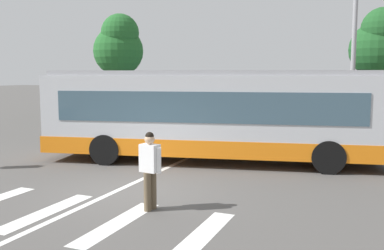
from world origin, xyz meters
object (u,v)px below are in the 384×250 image
(parked_car_blue, at_px, (167,107))
(parked_car_teal, at_px, (336,112))
(parked_car_charcoal, at_px, (249,109))
(parked_car_silver, at_px, (206,108))
(background_tree_right, at_px, (379,44))
(pedestrian_crossing_street, at_px, (150,166))
(city_transit_bus, at_px, (211,115))
(background_tree_left, at_px, (119,46))
(parked_car_black, at_px, (288,110))

(parked_car_blue, relative_size, parked_car_teal, 0.99)
(parked_car_charcoal, height_order, parked_car_teal, same)
(parked_car_silver, distance_m, background_tree_right, 11.47)
(parked_car_charcoal, bearing_deg, parked_car_blue, -174.55)
(pedestrian_crossing_street, height_order, parked_car_silver, pedestrian_crossing_street)
(city_transit_bus, xyz_separation_m, background_tree_left, (-11.55, 12.86, 3.31))
(parked_car_silver, bearing_deg, background_tree_left, 177.27)
(city_transit_bus, relative_size, parked_car_teal, 2.51)
(parked_car_silver, height_order, parked_car_charcoal, same)
(parked_car_silver, xyz_separation_m, background_tree_left, (-6.67, 0.32, 4.13))
(parked_car_silver, height_order, parked_car_teal, same)
(parked_car_charcoal, bearing_deg, city_transit_bus, -80.63)
(pedestrian_crossing_street, relative_size, parked_car_black, 0.38)
(parked_car_blue, xyz_separation_m, background_tree_right, (12.87, 3.73, 4.05))
(parked_car_silver, xyz_separation_m, parked_car_teal, (8.00, -0.13, 0.00))
(parked_car_charcoal, distance_m, parked_car_black, 2.54)
(parked_car_blue, relative_size, parked_car_black, 1.00)
(parked_car_blue, distance_m, background_tree_right, 14.00)
(pedestrian_crossing_street, relative_size, background_tree_right, 0.25)
(pedestrian_crossing_street, height_order, parked_car_blue, pedestrian_crossing_street)
(parked_car_blue, height_order, background_tree_right, background_tree_right)
(pedestrian_crossing_street, distance_m, parked_car_silver, 18.82)
(parked_car_silver, relative_size, background_tree_left, 0.64)
(parked_car_blue, height_order, parked_car_charcoal, same)
(city_transit_bus, height_order, parked_car_teal, city_transit_bus)
(parked_car_silver, relative_size, background_tree_right, 0.65)
(pedestrian_crossing_street, distance_m, parked_car_blue, 19.55)
(parked_car_teal, bearing_deg, background_tree_left, 178.23)
(city_transit_bus, xyz_separation_m, parked_car_blue, (-7.59, 12.30, -0.82))
(parked_car_black, xyz_separation_m, background_tree_left, (-11.96, 0.30, 4.13))
(parked_car_silver, bearing_deg, parked_car_black, 0.20)
(city_transit_bus, distance_m, parked_car_silver, 13.48)
(background_tree_left, height_order, background_tree_right, background_tree_left)
(background_tree_right, bearing_deg, parked_car_black, -144.59)
(pedestrian_crossing_street, bearing_deg, city_transit_bus, 96.23)
(parked_car_black, height_order, parked_car_teal, same)
(parked_car_black, xyz_separation_m, background_tree_right, (4.87, 3.46, 4.05))
(parked_car_blue, distance_m, parked_car_black, 8.01)
(parked_car_silver, relative_size, parked_car_teal, 1.00)
(pedestrian_crossing_street, bearing_deg, background_tree_right, 77.71)
(parked_car_black, height_order, background_tree_right, background_tree_right)
(city_transit_bus, distance_m, parked_car_black, 12.60)
(parked_car_teal, relative_size, background_tree_right, 0.65)
(parked_car_blue, bearing_deg, parked_car_teal, 0.61)
(background_tree_left, bearing_deg, parked_car_silver, -2.73)
(parked_car_silver, bearing_deg, parked_car_blue, -174.77)
(parked_car_blue, xyz_separation_m, parked_car_teal, (10.72, 0.11, 0.00))
(city_transit_bus, xyz_separation_m, parked_car_silver, (-4.88, 12.54, -0.82))
(parked_car_charcoal, distance_m, parked_car_teal, 5.26)
(background_tree_left, bearing_deg, city_transit_bus, -48.08)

